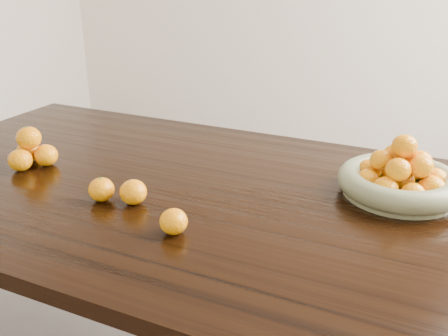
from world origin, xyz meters
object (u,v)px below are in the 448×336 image
at_px(dining_table, 215,222).
at_px(fruit_bowl, 400,180).
at_px(orange_pyramid, 31,151).
at_px(loose_orange_0, 101,189).

distance_m(dining_table, fruit_bowl, 0.49).
height_order(orange_pyramid, loose_orange_0, orange_pyramid).
bearing_deg(fruit_bowl, loose_orange_0, -152.53).
relative_size(orange_pyramid, loose_orange_0, 2.17).
xyz_separation_m(dining_table, fruit_bowl, (0.43, 0.18, 0.13)).
height_order(fruit_bowl, loose_orange_0, fruit_bowl).
xyz_separation_m(fruit_bowl, orange_pyramid, (-0.99, -0.24, 0.00)).
bearing_deg(dining_table, loose_orange_0, -144.89).
relative_size(dining_table, fruit_bowl, 6.47).
bearing_deg(loose_orange_0, fruit_bowl, 27.47).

